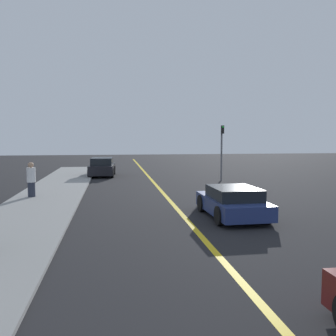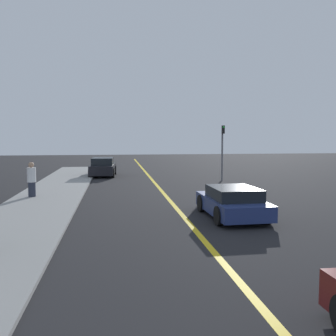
{
  "view_description": "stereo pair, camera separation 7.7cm",
  "coord_description": "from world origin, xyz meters",
  "px_view_note": "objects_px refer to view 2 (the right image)",
  "views": [
    {
      "loc": [
        -2.65,
        -1.27,
        3.08
      ],
      "look_at": [
        -0.25,
        14.96,
        1.66
      ],
      "focal_mm": 40.0,
      "sensor_mm": 36.0,
      "label": 1
    },
    {
      "loc": [
        -2.57,
        -1.28,
        3.08
      ],
      "look_at": [
        -0.25,
        14.96,
        1.66
      ],
      "focal_mm": 40.0,
      "sensor_mm": 36.0,
      "label": 2
    }
  ],
  "objects_px": {
    "car_far_distant": "(103,167)",
    "traffic_light": "(222,147)",
    "pedestrian_far_standing": "(32,180)",
    "car_ahead_center": "(232,202)"
  },
  "relations": [
    {
      "from": "car_far_distant",
      "to": "traffic_light",
      "type": "bearing_deg",
      "value": -23.57
    },
    {
      "from": "car_far_distant",
      "to": "pedestrian_far_standing",
      "type": "bearing_deg",
      "value": -104.28
    },
    {
      "from": "car_ahead_center",
      "to": "pedestrian_far_standing",
      "type": "distance_m",
      "value": 10.03
    },
    {
      "from": "car_far_distant",
      "to": "car_ahead_center",
      "type": "bearing_deg",
      "value": -67.85
    },
    {
      "from": "car_ahead_center",
      "to": "traffic_light",
      "type": "bearing_deg",
      "value": 74.22
    },
    {
      "from": "car_ahead_center",
      "to": "pedestrian_far_standing",
      "type": "relative_size",
      "value": 2.31
    },
    {
      "from": "car_ahead_center",
      "to": "traffic_light",
      "type": "relative_size",
      "value": 1.04
    },
    {
      "from": "car_ahead_center",
      "to": "car_far_distant",
      "type": "relative_size",
      "value": 0.99
    },
    {
      "from": "car_far_distant",
      "to": "traffic_light",
      "type": "height_order",
      "value": "traffic_light"
    },
    {
      "from": "car_far_distant",
      "to": "pedestrian_far_standing",
      "type": "height_order",
      "value": "pedestrian_far_standing"
    }
  ]
}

